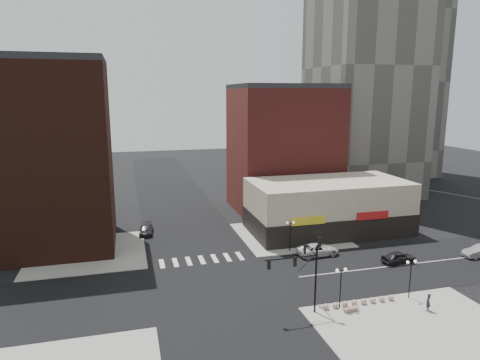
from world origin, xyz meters
name	(u,v)px	position (x,y,z in m)	size (l,w,h in m)	color
ground	(215,287)	(0.00, 0.00, 0.00)	(240.00, 240.00, 0.00)	black
road_ew	(215,287)	(0.00, 0.00, 0.01)	(200.00, 14.00, 0.02)	black
road_ns	(215,287)	(0.00, 0.00, 0.01)	(14.00, 200.00, 0.02)	black
sidewalk_nw	(88,253)	(-14.50, 14.50, 0.06)	(15.00, 15.00, 0.12)	gray
sidewalk_ne	(289,235)	(14.50, 14.50, 0.06)	(15.00, 15.00, 0.12)	gray
sidewalk_se	(422,333)	(16.00, -14.00, 0.06)	(18.00, 14.00, 0.12)	gray
building_nw	(49,159)	(-19.00, 18.50, 12.50)	(16.00, 15.00, 25.00)	#371911
building_ne_midrise	(284,150)	(19.00, 29.50, 11.00)	(18.00, 15.00, 22.00)	maroon
tower_far	(401,13)	(60.00, 56.00, 41.00)	(18.00, 18.00, 82.00)	#47443F
building_ne_row	(328,210)	(21.00, 15.00, 3.30)	(24.20, 12.20, 8.00)	beige
traffic_signal	(305,265)	(7.24, -7.83, 4.96)	(5.59, 3.09, 7.77)	black
street_lamp_se_a	(341,278)	(11.00, -8.00, 3.29)	(1.22, 0.32, 4.16)	black
street_lamp_se_b	(411,269)	(19.00, -8.00, 3.29)	(1.22, 0.32, 4.16)	black
street_lamp_ne	(290,229)	(12.00, 8.00, 3.29)	(1.22, 0.32, 4.16)	black
bollard_row	(359,302)	(13.18, -8.00, 0.41)	(7.93, 0.58, 0.58)	tan
white_suv	(318,250)	(15.11, 5.84, 0.78)	(2.58, 5.59, 1.55)	silver
dark_sedan_east	(399,257)	(23.87, 0.68, 0.76)	(1.80, 4.47, 1.52)	black
dark_sedan_north	(146,230)	(-6.50, 20.70, 0.70)	(1.96, 4.81, 1.40)	black
pedestrian	(428,302)	(19.06, -10.84, 1.01)	(0.65, 0.43, 1.79)	#252227
stone_bench	(351,309)	(11.70, -9.00, 0.32)	(1.65, 0.68, 0.37)	gray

